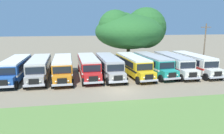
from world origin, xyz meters
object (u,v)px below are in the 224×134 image
object	(u,v)px
parked_bus_slot_2	(63,67)
utility_pole	(204,45)
parked_bus_slot_5	(133,64)
parked_bus_slot_8	(193,62)
parked_bus_slot_4	(109,65)
broad_shade_tree	(131,30)
parked_bus_slot_3	(88,66)
parked_bus_slot_1	(39,67)
parked_bus_slot_6	(152,63)
parked_bus_slot_0	(16,68)
parked_bus_slot_7	(173,63)

from	to	relation	value
parked_bus_slot_2	utility_pole	distance (m)	23.18
parked_bus_slot_5	parked_bus_slot_8	world-z (taller)	same
parked_bus_slot_8	utility_pole	xyz separation A→B (m)	(2.90, 1.81, 2.47)
parked_bus_slot_4	broad_shade_tree	size ratio (longest dim) A/B	0.74
parked_bus_slot_2	parked_bus_slot_5	bearing A→B (deg)	87.92
parked_bus_slot_8	utility_pole	world-z (taller)	utility_pole
parked_bus_slot_2	parked_bus_slot_8	bearing A→B (deg)	88.00
parked_bus_slot_2	parked_bus_slot_5	distance (m)	10.28
parked_bus_slot_3	parked_bus_slot_2	bearing A→B (deg)	-87.60
parked_bus_slot_1	parked_bus_slot_8	xyz separation A→B (m)	(23.29, -0.28, 0.00)
parked_bus_slot_6	parked_bus_slot_8	distance (m)	6.61
parked_bus_slot_4	parked_bus_slot_0	bearing A→B (deg)	-93.41
broad_shade_tree	parked_bus_slot_6	bearing A→B (deg)	-87.14
parked_bus_slot_2	utility_pole	bearing A→B (deg)	92.51
broad_shade_tree	parked_bus_slot_4	bearing A→B (deg)	-119.17
parked_bus_slot_0	parked_bus_slot_8	bearing A→B (deg)	89.00
parked_bus_slot_1	parked_bus_slot_5	distance (m)	13.49
parked_bus_slot_0	parked_bus_slot_7	distance (m)	23.10
parked_bus_slot_2	parked_bus_slot_6	size ratio (longest dim) A/B	0.99
parked_bus_slot_0	broad_shade_tree	xyz separation A→B (m)	(19.31, 11.13, 4.76)
parked_bus_slot_3	parked_bus_slot_4	size ratio (longest dim) A/B	1.00
parked_bus_slot_1	parked_bus_slot_6	bearing A→B (deg)	88.23
parked_bus_slot_1	parked_bus_slot_7	bearing A→B (deg)	87.31
parked_bus_slot_2	parked_bus_slot_8	xyz separation A→B (m)	(20.08, -0.02, 0.00)
parked_bus_slot_1	parked_bus_slot_3	size ratio (longest dim) A/B	1.00
utility_pole	parked_bus_slot_6	bearing A→B (deg)	-171.58
parked_bus_slot_0	utility_pole	xyz separation A→B (m)	(29.36, 1.47, 2.47)
parked_bus_slot_6	broad_shade_tree	size ratio (longest dim) A/B	0.74
parked_bus_slot_1	parked_bus_slot_6	xyz separation A→B (m)	(16.69, 0.12, 0.00)
parked_bus_slot_0	parked_bus_slot_2	size ratio (longest dim) A/B	1.00
parked_bus_slot_4	broad_shade_tree	distance (m)	13.81
parked_bus_slot_2	parked_bus_slot_5	xyz separation A→B (m)	(10.28, -0.02, 0.00)
parked_bus_slot_5	parked_bus_slot_6	distance (m)	3.23
parked_bus_slot_1	broad_shade_tree	size ratio (longest dim) A/B	0.73
parked_bus_slot_1	parked_bus_slot_4	world-z (taller)	same
parked_bus_slot_7	broad_shade_tree	bearing A→B (deg)	-162.15
parked_bus_slot_3	parked_bus_slot_1	bearing A→B (deg)	-92.08
parked_bus_slot_1	parked_bus_slot_3	distance (m)	6.83
parked_bus_slot_4	parked_bus_slot_2	bearing A→B (deg)	-91.36
broad_shade_tree	parked_bus_slot_1	bearing A→B (deg)	-145.25
parked_bus_slot_1	parked_bus_slot_6	size ratio (longest dim) A/B	0.99
parked_bus_slot_3	broad_shade_tree	size ratio (longest dim) A/B	0.74
parked_bus_slot_4	parked_bus_slot_7	distance (m)	10.10
parked_bus_slot_3	parked_bus_slot_4	xyz separation A→B (m)	(2.99, -0.16, 0.00)
parked_bus_slot_1	parked_bus_slot_7	distance (m)	19.92
parked_bus_slot_8	parked_bus_slot_5	bearing A→B (deg)	-92.00
parked_bus_slot_0	broad_shade_tree	size ratio (longest dim) A/B	0.73
parked_bus_slot_7	broad_shade_tree	world-z (taller)	broad_shade_tree
parked_bus_slot_4	parked_bus_slot_6	distance (m)	6.88
parked_bus_slot_0	parked_bus_slot_1	bearing A→B (deg)	88.62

